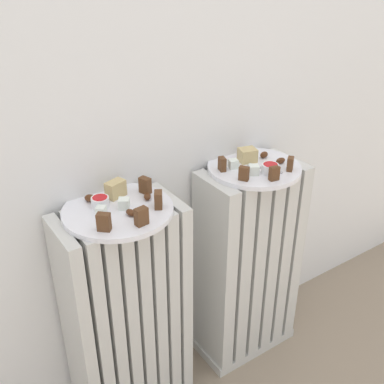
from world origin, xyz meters
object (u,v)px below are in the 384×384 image
(plate_left, at_px, (118,210))
(fork, at_px, (262,168))
(radiator_left, at_px, (127,318))
(jam_bowl_right, at_px, (270,168))
(plate_right, at_px, (254,168))
(radiator_right, at_px, (247,265))
(jam_bowl_left, at_px, (100,202))

(plate_left, distance_m, fork, 0.42)
(radiator_left, relative_size, jam_bowl_right, 13.99)
(plate_left, height_order, plate_right, same)
(radiator_left, height_order, jam_bowl_right, jam_bowl_right)
(radiator_right, xyz_separation_m, plate_right, (-0.00, -0.00, 0.33))
(plate_left, relative_size, jam_bowl_right, 5.60)
(fork, bearing_deg, radiator_left, 176.44)
(radiator_left, xyz_separation_m, plate_right, (0.41, 0.00, 0.33))
(radiator_right, xyz_separation_m, fork, (0.01, -0.03, 0.34))
(plate_left, xyz_separation_m, plate_right, (0.41, 0.00, 0.00))
(plate_right, bearing_deg, jam_bowl_left, 176.63)
(radiator_right, xyz_separation_m, jam_bowl_left, (-0.44, 0.03, 0.35))
(jam_bowl_right, distance_m, fork, 0.03)
(radiator_left, relative_size, plate_left, 2.50)
(radiator_right, relative_size, jam_bowl_right, 13.99)
(jam_bowl_left, relative_size, jam_bowl_right, 0.91)
(radiator_right, distance_m, jam_bowl_right, 0.35)
(plate_left, xyz_separation_m, jam_bowl_left, (-0.03, 0.03, 0.02))
(plate_right, xyz_separation_m, fork, (0.01, -0.03, 0.01))
(plate_left, relative_size, plate_right, 1.00)
(radiator_right, relative_size, plate_left, 2.50)
(plate_left, bearing_deg, plate_right, 0.00)
(radiator_left, xyz_separation_m, jam_bowl_left, (-0.03, 0.03, 0.35))
(radiator_right, height_order, jam_bowl_right, jam_bowl_right)
(jam_bowl_left, height_order, fork, jam_bowl_left)
(jam_bowl_left, distance_m, jam_bowl_right, 0.45)
(plate_right, bearing_deg, jam_bowl_right, -85.66)
(radiator_right, height_order, fork, fork)
(radiator_right, xyz_separation_m, jam_bowl_right, (0.00, -0.06, 0.35))
(radiator_left, xyz_separation_m, plate_left, (0.00, 0.00, 0.33))
(jam_bowl_right, xyz_separation_m, fork, (0.00, 0.03, -0.01))
(plate_right, relative_size, jam_bowl_left, 6.18)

